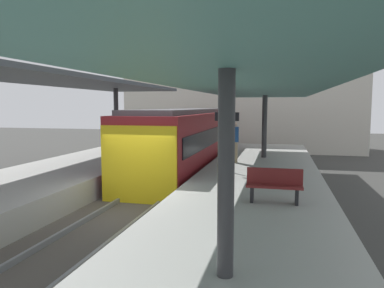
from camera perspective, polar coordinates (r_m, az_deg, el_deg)
ground_plane at (r=11.43m, az=-10.63°, el=-11.67°), size 80.00×80.00×0.00m
platform_left at (r=13.28m, az=-25.94°, el=-7.45°), size 4.40×28.00×1.00m
platform_right at (r=10.37m, az=9.18°, el=-10.59°), size 4.40×28.00×1.00m
track_ballast at (r=11.41m, az=-10.64°, el=-11.19°), size 3.20×28.00×0.20m
rail_near_side at (r=11.66m, az=-13.94°, el=-10.01°), size 0.08×28.00×0.14m
rail_far_side at (r=11.09m, az=-7.20°, el=-10.71°), size 0.08×28.00×0.14m
commuter_train at (r=18.14m, az=-0.93°, el=0.52°), size 2.78×12.66×3.10m
canopy_left at (r=14.09m, az=-23.00°, el=9.32°), size 4.18×21.00×3.51m
canopy_right at (r=11.36m, az=10.03°, el=8.62°), size 4.18×21.00×3.11m
platform_bench at (r=9.53m, az=12.72°, el=-6.16°), size 1.40×0.41×0.86m
platform_sign at (r=13.61m, az=5.45°, el=2.48°), size 0.90×0.08×2.21m
passenger_near_bench at (r=15.87m, az=6.64°, el=0.41°), size 0.36×0.36×1.77m
station_building_backdrop at (r=30.15m, az=7.90°, el=9.80°), size 18.00×6.00×11.00m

